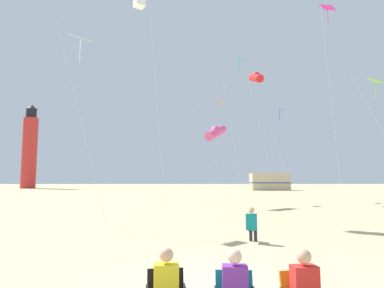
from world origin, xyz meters
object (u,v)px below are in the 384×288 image
Objects in this scene: kite_diamond_cyan at (239,66)px; kite_tube_rainbow at (216,132)px; kite_flyer_standing at (252,224)px; kite_diamond_magenta at (328,17)px; kite_tube_scarlet at (256,77)px; kite_diamond_orange at (218,105)px; kite_diamond_white at (81,45)px; rv_van_tan at (270,182)px; kite_diamond_lime at (376,85)px; lighthouse_distant at (30,149)px; kite_diamond_blue at (279,112)px.

kite_diamond_cyan is 2.17× the size of kite_tube_rainbow.
kite_flyer_standing is 14.58m from kite_tube_rainbow.
kite_diamond_magenta is 8.64m from kite_tube_scarlet.
kite_diamond_cyan is 4.90m from kite_diamond_orange.
kite_diamond_white is 1.37× the size of rv_van_tan.
kite_diamond_lime is at bearing -95.60° from rv_van_tan.
kite_flyer_standing is 0.13× the size of kite_diamond_lime.
kite_diamond_orange is (-6.41, 8.17, -4.08)m from kite_diamond_magenta.
kite_diamond_orange is 0.54× the size of lighthouse_distant.
rv_van_tan is (5.17, 23.58, -7.06)m from kite_diamond_blue.
kite_diamond_lime is at bearing -40.72° from kite_diamond_orange.
kite_flyer_standing is 0.18× the size of rv_van_tan.
kite_flyer_standing is 45.43m from rv_van_tan.
kite_tube_scarlet reaches higher than kite_diamond_lime.
kite_tube_scarlet is at bearing -84.06° from kite_flyer_standing.
kite_diamond_magenta is 11.55m from kite_diamond_blue.
kite_tube_scarlet is (4.25, 17.33, 10.40)m from kite_flyer_standing.
kite_tube_rainbow is at bearing -117.17° from kite_diamond_cyan.
rv_van_tan is at bearing 69.36° from kite_diamond_cyan.
rv_van_tan is (9.28, 24.63, -11.28)m from kite_diamond_cyan.
kite_diamond_orange is 12.43m from kite_diamond_lime.
rv_van_tan is at bearing 68.14° from kite_tube_rainbow.
kite_flyer_standing is at bearing -30.08° from kite_diamond_white.
kite_diamond_white is at bearing -118.33° from rv_van_tan.
kite_tube_scarlet reaches higher than kite_diamond_orange.
rv_van_tan is at bearing 86.61° from kite_diamond_lime.
kite_tube_rainbow is 4.91m from kite_diamond_orange.
kite_diamond_blue reaches higher than kite_tube_rainbow.
kite_diamond_magenta is at bearing -100.54° from rv_van_tan.
kite_diamond_cyan reaches higher than rv_van_tan.
lighthouse_distant reaches higher than kite_diamond_cyan.
kite_diamond_lime reaches higher than rv_van_tan.
kite_diamond_magenta reaches higher than kite_diamond_lime.
kite_tube_rainbow is 12.41m from kite_diamond_white.
kite_flyer_standing is 22.77m from kite_diamond_blue.
kite_diamond_blue is at bearing 43.13° from kite_tube_rainbow.
rv_van_tan is at bearing 73.10° from kite_tube_scarlet.
kite_flyer_standing is 0.13× the size of kite_diamond_white.
kite_tube_rainbow is 9.86m from kite_diamond_blue.
lighthouse_distant is at bearing 132.03° from kite_diamond_orange.
kite_diamond_blue is at bearing -41.02° from lighthouse_distant.
kite_diamond_magenta is at bearing -107.93° from kite_flyer_standing.
kite_tube_rainbow is at bearing -138.07° from kite_tube_scarlet.
kite_diamond_lime is (9.41, -8.10, -0.47)m from kite_diamond_orange.
kite_diamond_cyan is 1.52× the size of kite_diamond_white.
kite_diamond_orange is at bearing 176.16° from kite_tube_scarlet.
kite_diamond_lime is at bearing -23.02° from kite_tube_rainbow.
kite_diamond_lime is at bearing -53.10° from kite_diamond_cyan.
kite_diamond_magenta is 1.57× the size of kite_diamond_lime.
kite_diamond_white is at bearing -159.94° from kite_diamond_magenta.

